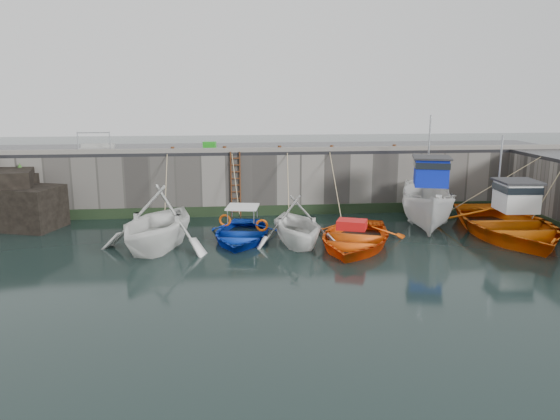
{
  "coord_description": "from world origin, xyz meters",
  "views": [
    {
      "loc": [
        -2.49,
        -16.47,
        6.11
      ],
      "look_at": [
        -0.24,
        5.71,
        1.2
      ],
      "focal_mm": 35.0,
      "sensor_mm": 36.0,
      "label": 1
    }
  ],
  "objects": [
    {
      "name": "railing",
      "position": [
        -8.75,
        11.25,
        3.36
      ],
      "size": [
        1.6,
        1.05,
        1.0
      ],
      "color": "#A5A8AD",
      "rests_on": "road_back"
    },
    {
      "name": "algae_back",
      "position": [
        0.0,
        9.96,
        0.25
      ],
      "size": [
        30.0,
        0.08,
        0.5
      ],
      "primitive_type": "cube",
      "color": "black",
      "rests_on": "ground"
    },
    {
      "name": "road_back",
      "position": [
        0.0,
        12.5,
        3.08
      ],
      "size": [
        30.0,
        5.0,
        0.16
      ],
      "primitive_type": "cube",
      "color": "black",
      "rests_on": "quay_back"
    },
    {
      "name": "boat_near_navy",
      "position": [
        2.61,
        4.26,
        0.0
      ],
      "size": [
        5.85,
        6.77,
        1.18
      ],
      "primitive_type": "imported",
      "rotation": [
        0.0,
        0.0,
        -0.37
      ],
      "color": "#FC580D",
      "rests_on": "ground"
    },
    {
      "name": "bollard_b",
      "position": [
        -2.5,
        10.25,
        3.3
      ],
      "size": [
        0.18,
        0.18,
        0.28
      ],
      "primitive_type": "cylinder",
      "color": "#3F1E0F",
      "rests_on": "road_back"
    },
    {
      "name": "boat_near_blue",
      "position": [
        -1.88,
        5.68,
        0.0
      ],
      "size": [
        4.17,
        5.28,
        0.99
      ],
      "primitive_type": "imported",
      "rotation": [
        0.0,
        0.0,
        -0.17
      ],
      "color": "#0C31B4",
      "rests_on": "ground"
    },
    {
      "name": "boat_far_white",
      "position": [
        6.68,
        7.02,
        1.0
      ],
      "size": [
        3.89,
        6.45,
        5.34
      ],
      "rotation": [
        0.0,
        0.0,
        -0.29
      ],
      "color": "silver",
      "rests_on": "ground"
    },
    {
      "name": "boat_near_blue_rope",
      "position": [
        -1.88,
        9.09,
        0.0
      ],
      "size": [
        0.04,
        3.18,
        3.1
      ],
      "primitive_type": null,
      "color": "tan",
      "rests_on": "ground"
    },
    {
      "name": "ladder",
      "position": [
        -2.0,
        9.91,
        1.59
      ],
      "size": [
        0.51,
        0.08,
        3.2
      ],
      "color": "#3F1E0F",
      "rests_on": "ground"
    },
    {
      "name": "fish_crate",
      "position": [
        -3.28,
        12.24,
        3.32
      ],
      "size": [
        0.71,
        0.49,
        0.33
      ],
      "primitive_type": "cube",
      "rotation": [
        0.0,
        0.0,
        -0.21
      ],
      "color": "#20981B",
      "rests_on": "road_back"
    },
    {
      "name": "bollard_a",
      "position": [
        -5.0,
        10.25,
        3.3
      ],
      "size": [
        0.18,
        0.18,
        0.28
      ],
      "primitive_type": "cylinder",
      "color": "#3F1E0F",
      "rests_on": "road_back"
    },
    {
      "name": "boat_near_blacktrim",
      "position": [
        0.32,
        4.73,
        0.0
      ],
      "size": [
        4.22,
        4.73,
        2.27
      ],
      "primitive_type": "imported",
      "rotation": [
        0.0,
        0.0,
        0.12
      ],
      "color": "silver",
      "rests_on": "ground"
    },
    {
      "name": "kerb_back",
      "position": [
        0.0,
        10.15,
        3.26
      ],
      "size": [
        30.0,
        0.3,
        0.2
      ],
      "primitive_type": "cube",
      "color": "slate",
      "rests_on": "road_back"
    },
    {
      "name": "boat_near_white_rope",
      "position": [
        -5.18,
        8.55,
        0.0
      ],
      "size": [
        0.04,
        3.89,
        3.1
      ],
      "primitive_type": null,
      "color": "tan",
      "rests_on": "ground"
    },
    {
      "name": "boat_near_navy_rope",
      "position": [
        2.61,
        8.38,
        0.0
      ],
      "size": [
        0.04,
        4.16,
        3.1
      ],
      "primitive_type": null,
      "color": "tan",
      "rests_on": "ground"
    },
    {
      "name": "boat_near_white",
      "position": [
        -5.18,
        4.6,
        0.0
      ],
      "size": [
        6.03,
        6.49,
        2.8
      ],
      "primitive_type": "imported",
      "rotation": [
        0.0,
        0.0,
        -0.32
      ],
      "color": "white",
      "rests_on": "ground"
    },
    {
      "name": "ground",
      "position": [
        0.0,
        0.0,
        0.0
      ],
      "size": [
        120.0,
        120.0,
        0.0
      ],
      "primitive_type": "plane",
      "color": "black",
      "rests_on": "ground"
    },
    {
      "name": "boat_near_blacktrim_rope",
      "position": [
        0.32,
        8.61,
        0.0
      ],
      "size": [
        0.04,
        3.8,
        3.1
      ],
      "primitive_type": null,
      "color": "tan",
      "rests_on": "ground"
    },
    {
      "name": "bollard_e",
      "position": [
        6.0,
        10.25,
        3.3
      ],
      "size": [
        0.18,
        0.18,
        0.28
      ],
      "primitive_type": "cylinder",
      "color": "#3F1E0F",
      "rests_on": "road_back"
    },
    {
      "name": "quay_back",
      "position": [
        0.0,
        12.5,
        1.5
      ],
      "size": [
        30.0,
        5.0,
        3.0
      ],
      "primitive_type": "cube",
      "color": "slate",
      "rests_on": "ground"
    },
    {
      "name": "bollard_d",
      "position": [
        2.8,
        10.25,
        3.3
      ],
      "size": [
        0.18,
        0.18,
        0.28
      ],
      "primitive_type": "cylinder",
      "color": "#3F1E0F",
      "rests_on": "road_back"
    },
    {
      "name": "bollard_c",
      "position": [
        0.2,
        10.25,
        3.3
      ],
      "size": [
        0.18,
        0.18,
        0.28
      ],
      "primitive_type": "cylinder",
      "color": "#3F1E0F",
      "rests_on": "road_back"
    },
    {
      "name": "boat_far_orange",
      "position": [
        9.5,
        5.09,
        0.51
      ],
      "size": [
        5.93,
        7.93,
        4.57
      ],
      "rotation": [
        0.0,
        0.0,
        -0.07
      ],
      "color": "orange",
      "rests_on": "ground"
    }
  ]
}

